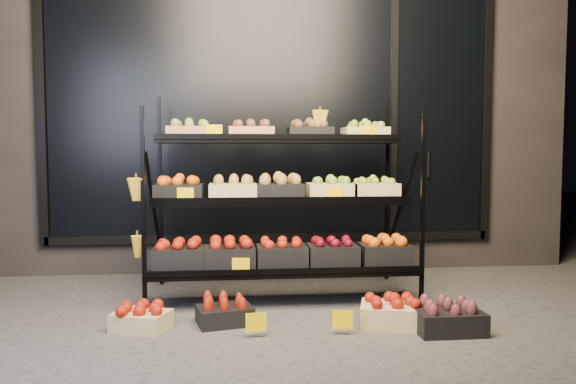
{
  "coord_description": "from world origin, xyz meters",
  "views": [
    {
      "loc": [
        -0.4,
        -3.87,
        1.17
      ],
      "look_at": [
        0.05,
        0.55,
        0.86
      ],
      "focal_mm": 35.0,
      "sensor_mm": 36.0,
      "label": 1
    }
  ],
  "objects": [
    {
      "name": "floor_crate_right",
      "position": [
        1.0,
        -0.41,
        0.1
      ],
      "size": [
        0.43,
        0.32,
        0.21
      ],
      "rotation": [
        0.0,
        0.0,
        0.0
      ],
      "color": "black",
      "rests_on": "ground"
    },
    {
      "name": "tag_floor_b",
      "position": [
        0.3,
        -0.4,
        0.06
      ],
      "size": [
        0.13,
        0.01,
        0.12
      ],
      "primitive_type": "cube",
      "color": "#F5C200",
      "rests_on": "ground"
    },
    {
      "name": "building",
      "position": [
        0.0,
        2.59,
        1.75
      ],
      "size": [
        6.0,
        2.08,
        3.5
      ],
      "color": "#2D2826",
      "rests_on": "ground"
    },
    {
      "name": "tag_floor_a",
      "position": [
        -0.25,
        -0.4,
        0.06
      ],
      "size": [
        0.13,
        0.01,
        0.12
      ],
      "primitive_type": "cube",
      "color": "#F5C200",
      "rests_on": "ground"
    },
    {
      "name": "floor_crate_left",
      "position": [
        -1.0,
        -0.15,
        0.09
      ],
      "size": [
        0.42,
        0.36,
        0.18
      ],
      "rotation": [
        0.0,
        0.0,
        -0.36
      ],
      "color": "#D7BE7C",
      "rests_on": "ground"
    },
    {
      "name": "display_rack",
      "position": [
        -0.01,
        0.6,
        0.79
      ],
      "size": [
        2.18,
        1.02,
        1.66
      ],
      "color": "black",
      "rests_on": "ground"
    },
    {
      "name": "floor_crate_midleft",
      "position": [
        -0.45,
        -0.09,
        0.09
      ],
      "size": [
        0.41,
        0.34,
        0.19
      ],
      "rotation": [
        0.0,
        0.0,
        0.24
      ],
      "color": "black",
      "rests_on": "ground"
    },
    {
      "name": "floor_crate_midright",
      "position": [
        0.68,
        -0.24,
        0.1
      ],
      "size": [
        0.5,
        0.42,
        0.21
      ],
      "rotation": [
        0.0,
        0.0,
        -0.29
      ],
      "color": "#D7BE7C",
      "rests_on": "ground"
    },
    {
      "name": "ground",
      "position": [
        0.0,
        0.0,
        0.0
      ],
      "size": [
        24.0,
        24.0,
        0.0
      ],
      "primitive_type": "plane",
      "color": "#514F4C",
      "rests_on": "ground"
    }
  ]
}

